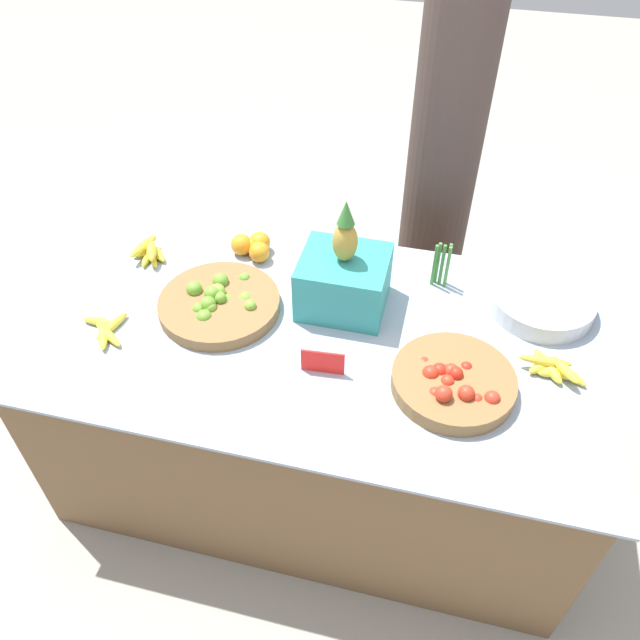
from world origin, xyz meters
name	(u,v)px	position (x,y,z in m)	size (l,w,h in m)	color
ground_plane	(320,458)	(0.00, 0.00, 0.00)	(12.00, 12.00, 0.00)	#A39E93
market_table	(320,402)	(0.00, 0.00, 0.37)	(1.88, 1.05, 0.74)	brown
lime_bowl	(219,303)	(-0.36, 0.02, 0.77)	(0.41, 0.41, 0.09)	olive
tomato_basket	(453,382)	(0.45, -0.15, 0.77)	(0.37, 0.37, 0.10)	olive
orange_pile	(253,246)	(-0.34, 0.34, 0.78)	(0.16, 0.14, 0.08)	orange
metal_bowl	(542,302)	(0.71, 0.28, 0.77)	(0.35, 0.35, 0.07)	silver
price_sign	(323,362)	(0.05, -0.17, 0.78)	(0.13, 0.02, 0.09)	red
produce_crate	(344,279)	(0.05, 0.15, 0.85)	(0.29, 0.26, 0.42)	teal
veg_bundle	(442,265)	(0.36, 0.34, 0.82)	(0.06, 0.03, 0.17)	#428438
banana_bunch_middle_left	(106,329)	(-0.68, -0.18, 0.75)	(0.18, 0.19, 0.03)	yellow
banana_bunch_front_left	(553,368)	(0.74, -0.01, 0.76)	(0.21, 0.15, 0.06)	yellow
banana_bunch_front_right	(149,251)	(-0.71, 0.23, 0.77)	(0.15, 0.16, 0.06)	yellow
vendor_person	(440,182)	(0.29, 0.92, 0.81)	(0.29, 0.29, 1.72)	#473833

